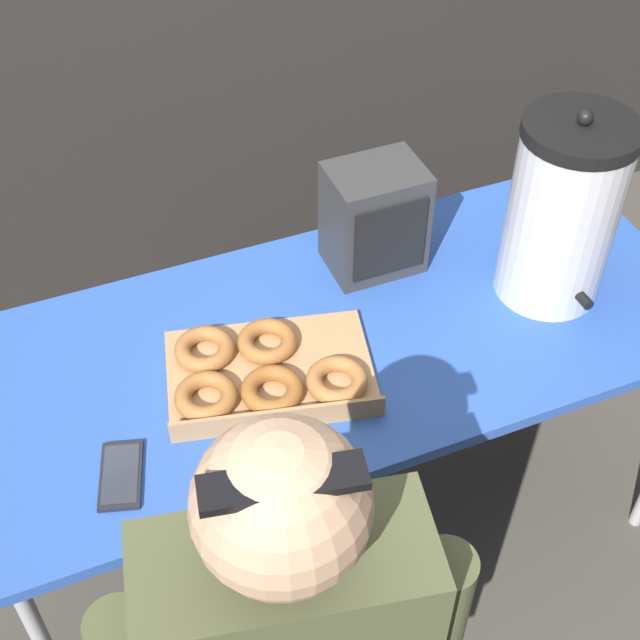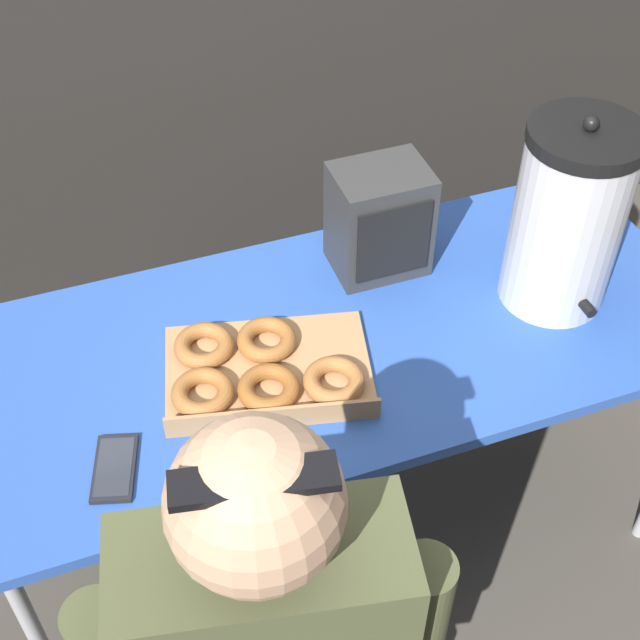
# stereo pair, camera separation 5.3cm
# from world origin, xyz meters

# --- Properties ---
(ground_plane) EXTENTS (12.00, 12.00, 0.00)m
(ground_plane) POSITION_xyz_m (0.00, 0.00, 0.00)
(ground_plane) COLOR #4C473F
(folding_table) EXTENTS (1.54, 0.67, 0.71)m
(folding_table) POSITION_xyz_m (0.00, 0.00, 0.67)
(folding_table) COLOR #2D56B2
(folding_table) RESTS_ON ground
(donut_box) EXTENTS (0.45, 0.36, 0.05)m
(donut_box) POSITION_xyz_m (-0.20, -0.06, 0.73)
(donut_box) COLOR tan
(donut_box) RESTS_ON folding_table
(coffee_urn) EXTENTS (0.23, 0.26, 0.44)m
(coffee_urn) POSITION_xyz_m (0.46, -0.03, 0.92)
(coffee_urn) COLOR silver
(coffee_urn) RESTS_ON folding_table
(cell_phone) EXTENTS (0.11, 0.16, 0.01)m
(cell_phone) POSITION_xyz_m (-0.51, -0.18, 0.72)
(cell_phone) COLOR black
(cell_phone) RESTS_ON folding_table
(space_heater) EXTENTS (0.20, 0.16, 0.25)m
(space_heater) POSITION_xyz_m (0.15, 0.18, 0.83)
(space_heater) COLOR #333333
(space_heater) RESTS_ON folding_table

